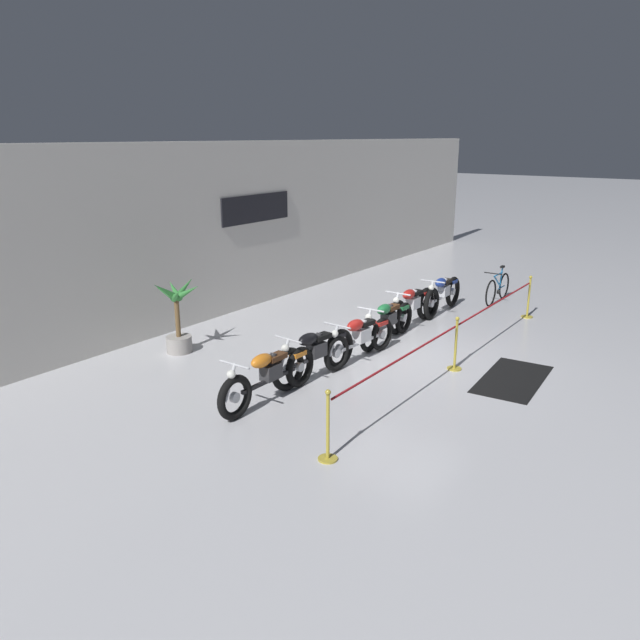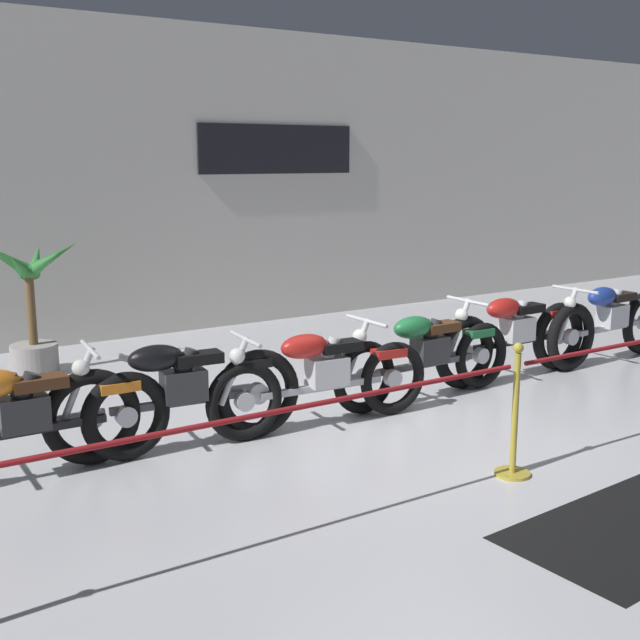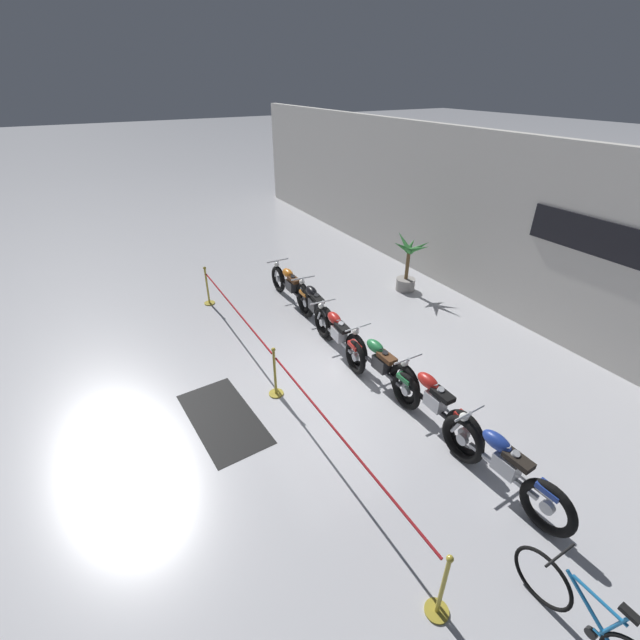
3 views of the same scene
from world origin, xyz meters
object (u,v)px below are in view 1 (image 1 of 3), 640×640
motorcycle_black_1 (314,354)px  floor_banner (513,379)px  motorcycle_orange_0 (269,376)px  bicycle (498,288)px  motorcycle_green_3 (387,321)px  stanchion_mid_left (455,352)px  stanchion_far_left (426,352)px  stanchion_mid_right (528,303)px  motorcycle_red_2 (360,338)px  potted_palm_left_of_row (178,319)px  motorcycle_red_4 (412,307)px  motorcycle_blue_5 (442,294)px

motorcycle_black_1 → floor_banner: 3.70m
motorcycle_orange_0 → floor_banner: (3.39, -3.02, -0.46)m
motorcycle_black_1 → bicycle: size_ratio=1.28×
motorcycle_green_3 → stanchion_mid_left: 2.01m
stanchion_far_left → stanchion_mid_left: same height
motorcycle_green_3 → stanchion_far_left: 2.75m
stanchion_far_left → stanchion_mid_right: bearing=-0.0°
motorcycle_red_2 → stanchion_mid_left: stanchion_mid_left is taller
bicycle → potted_palm_left_of_row: (-7.71, 3.96, 0.33)m
motorcycle_red_2 → motorcycle_orange_0: bearing=176.3°
motorcycle_red_2 → stanchion_mid_left: 1.87m
stanchion_far_left → motorcycle_black_1: bearing=109.2°
motorcycle_green_3 → floor_banner: 3.07m
motorcycle_green_3 → floor_banner: motorcycle_green_3 is taller
bicycle → potted_palm_left_of_row: potted_palm_left_of_row is taller
motorcycle_black_1 → potted_palm_left_of_row: 3.21m
motorcycle_red_4 → stanchion_mid_right: stanchion_mid_right is taller
motorcycle_green_3 → bicycle: (4.64, -0.76, -0.08)m
stanchion_mid_left → floor_banner: (0.15, -1.10, -0.35)m
bicycle → motorcycle_orange_0: bearing=174.6°
motorcycle_red_2 → potted_palm_left_of_row: 3.76m
bicycle → stanchion_mid_left: (-5.33, -1.12, -0.03)m
motorcycle_red_2 → bicycle: (5.97, -0.63, -0.08)m
motorcycle_black_1 → motorcycle_blue_5: size_ratio=1.00×
motorcycle_orange_0 → floor_banner: size_ratio=1.15×
motorcycle_orange_0 → stanchion_mid_right: size_ratio=2.28×
motorcycle_orange_0 → stanchion_far_left: 2.75m
motorcycle_orange_0 → stanchion_mid_right: stanchion_mid_right is taller
motorcycle_orange_0 → motorcycle_red_2: 2.62m
motorcycle_red_2 → potted_palm_left_of_row: (-1.74, 3.33, 0.25)m
motorcycle_green_3 → motorcycle_red_4: 1.35m
motorcycle_orange_0 → motorcycle_red_4: (5.29, 0.07, 0.02)m
motorcycle_red_2 → potted_palm_left_of_row: size_ratio=1.40×
stanchion_mid_left → motorcycle_green_3: bearing=69.9°
motorcycle_red_2 → bicycle: bicycle is taller
stanchion_mid_right → floor_banner: 4.39m
motorcycle_orange_0 → potted_palm_left_of_row: bearing=74.6°
motorcycle_blue_5 → stanchion_far_left: bearing=-158.5°
motorcycle_red_4 → potted_palm_left_of_row: size_ratio=1.40×
motorcycle_black_1 → motorcycle_red_4: (4.00, 0.08, -0.00)m
motorcycle_green_3 → potted_palm_left_of_row: size_ratio=1.41×
motorcycle_red_4 → motorcycle_green_3: bearing=-175.4°
motorcycle_green_3 → motorcycle_red_4: (1.35, 0.11, 0.01)m
motorcycle_red_4 → floor_banner: 3.66m
motorcycle_orange_0 → motorcycle_black_1: size_ratio=1.09×
motorcycle_black_1 → motorcycle_green_3: 2.65m
bicycle → motorcycle_blue_5: bearing=156.0°
motorcycle_orange_0 → stanchion_mid_left: bearing=-30.7°
motorcycle_blue_5 → stanchion_mid_left: bearing=-151.7°
bicycle → stanchion_mid_right: stanchion_mid_right is taller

